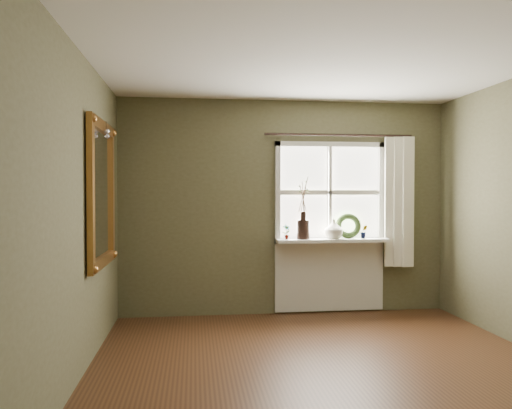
{
  "coord_description": "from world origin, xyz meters",
  "views": [
    {
      "loc": [
        -1.11,
        -3.74,
        1.47
      ],
      "look_at": [
        -0.45,
        1.55,
        1.35
      ],
      "focal_mm": 35.0,
      "sensor_mm": 36.0,
      "label": 1
    }
  ],
  "objects_px": {
    "dark_jug": "(303,229)",
    "wreath": "(348,229)",
    "gilt_mirror": "(102,194)",
    "cream_vase": "(334,229)"
  },
  "relations": [
    {
      "from": "dark_jug",
      "to": "wreath",
      "type": "height_order",
      "value": "wreath"
    },
    {
      "from": "dark_jug",
      "to": "gilt_mirror",
      "type": "relative_size",
      "value": 0.17
    },
    {
      "from": "wreath",
      "to": "gilt_mirror",
      "type": "bearing_deg",
      "value": -147.13
    },
    {
      "from": "dark_jug",
      "to": "cream_vase",
      "type": "xyz_separation_m",
      "value": [
        0.38,
        0.0,
        0.0
      ]
    },
    {
      "from": "wreath",
      "to": "dark_jug",
      "type": "bearing_deg",
      "value": -164.96
    },
    {
      "from": "dark_jug",
      "to": "cream_vase",
      "type": "distance_m",
      "value": 0.38
    },
    {
      "from": "wreath",
      "to": "cream_vase",
      "type": "bearing_deg",
      "value": -157.3
    },
    {
      "from": "wreath",
      "to": "gilt_mirror",
      "type": "relative_size",
      "value": 0.23
    },
    {
      "from": "dark_jug",
      "to": "wreath",
      "type": "xyz_separation_m",
      "value": [
        0.57,
        0.04,
        0.0
      ]
    },
    {
      "from": "dark_jug",
      "to": "gilt_mirror",
      "type": "distance_m",
      "value": 2.44
    }
  ]
}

